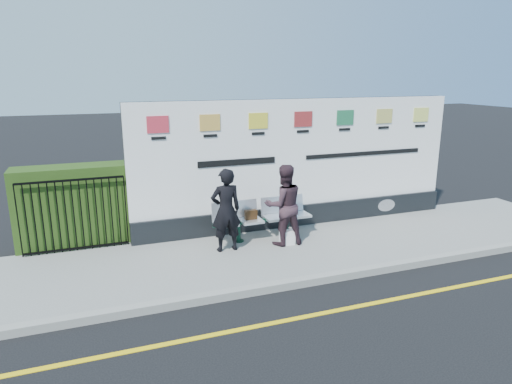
# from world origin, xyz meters

# --- Properties ---
(ground) EXTENTS (80.00, 80.00, 0.00)m
(ground) POSITION_xyz_m (0.00, 0.00, 0.00)
(ground) COLOR black
(pavement) EXTENTS (14.00, 3.00, 0.12)m
(pavement) POSITION_xyz_m (0.00, 2.50, 0.06)
(pavement) COLOR gray
(pavement) RESTS_ON ground
(kerb) EXTENTS (14.00, 0.18, 0.14)m
(kerb) POSITION_xyz_m (0.00, 1.00, 0.07)
(kerb) COLOR gray
(kerb) RESTS_ON ground
(yellow_line) EXTENTS (14.00, 0.10, 0.01)m
(yellow_line) POSITION_xyz_m (0.00, 0.00, 0.00)
(yellow_line) COLOR yellow
(yellow_line) RESTS_ON ground
(billboard) EXTENTS (8.00, 0.30, 3.00)m
(billboard) POSITION_xyz_m (0.50, 3.85, 1.42)
(billboard) COLOR black
(billboard) RESTS_ON pavement
(hedge) EXTENTS (2.35, 0.70, 1.70)m
(hedge) POSITION_xyz_m (-4.58, 4.30, 0.97)
(hedge) COLOR #284414
(hedge) RESTS_ON pavement
(railing) EXTENTS (2.05, 0.06, 1.54)m
(railing) POSITION_xyz_m (-4.58, 3.85, 0.89)
(railing) COLOR black
(railing) RESTS_ON pavement
(bench) EXTENTS (2.22, 0.63, 0.47)m
(bench) POSITION_xyz_m (-0.69, 3.22, 0.36)
(bench) COLOR silver
(bench) RESTS_ON pavement
(woman_left) EXTENTS (0.65, 0.44, 1.74)m
(woman_left) POSITION_xyz_m (-1.66, 2.81, 0.99)
(woman_left) COLOR black
(woman_left) RESTS_ON pavement
(woman_right) EXTENTS (0.87, 0.69, 1.74)m
(woman_right) POSITION_xyz_m (-0.40, 2.75, 0.99)
(woman_right) COLOR #38242C
(woman_right) RESTS_ON pavement
(handbag_brown) EXTENTS (0.27, 0.12, 0.21)m
(handbag_brown) POSITION_xyz_m (-0.98, 3.22, 0.70)
(handbag_brown) COLOR black
(handbag_brown) RESTS_ON bench
(carrier_bag_white) EXTENTS (0.31, 0.18, 0.31)m
(carrier_bag_white) POSITION_xyz_m (-0.34, 2.68, 0.27)
(carrier_bag_white) COLOR white
(carrier_bag_white) RESTS_ON pavement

